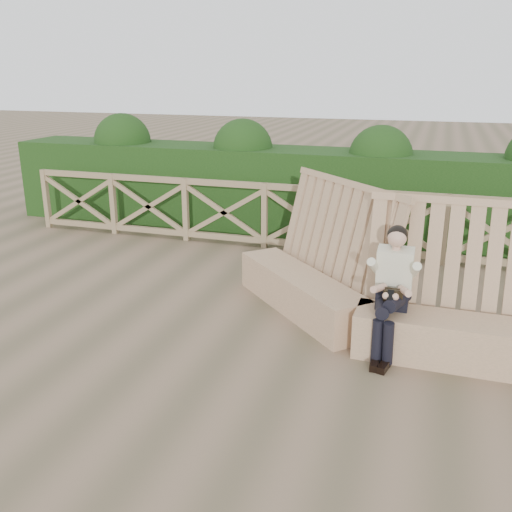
% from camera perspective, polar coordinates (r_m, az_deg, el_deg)
% --- Properties ---
extents(ground, '(60.00, 60.00, 0.00)m').
position_cam_1_polar(ground, '(6.33, -2.35, -8.72)').
color(ground, brown).
rests_on(ground, ground).
extents(bench, '(3.99, 2.22, 1.61)m').
position_cam_1_polar(bench, '(6.57, 12.27, -4.23)').
color(bench, '#957455').
rests_on(bench, ground).
extents(woman, '(0.37, 0.78, 1.36)m').
position_cam_1_polar(woman, '(6.02, 13.45, -2.91)').
color(woman, black).
rests_on(woman, ground).
extents(guardrail, '(10.10, 0.09, 1.10)m').
position_cam_1_polar(guardrail, '(9.30, 5.04, 3.73)').
color(guardrail, '#7C6548').
rests_on(guardrail, ground).
extents(hedge, '(12.00, 1.20, 1.50)m').
position_cam_1_polar(hedge, '(10.40, 6.58, 6.34)').
color(hedge, black).
rests_on(hedge, ground).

